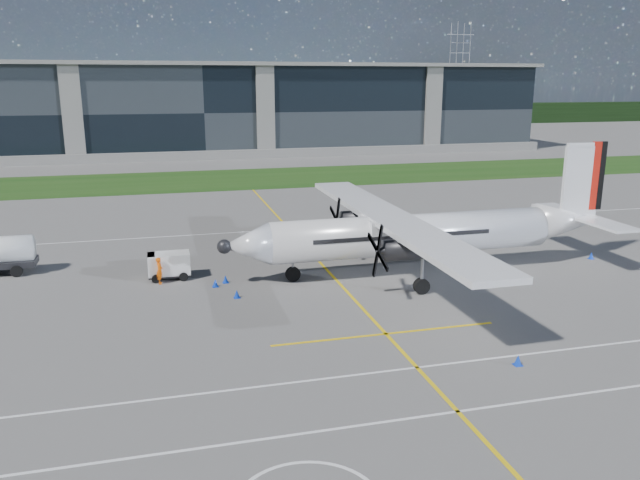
# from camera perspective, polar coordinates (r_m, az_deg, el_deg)

# --- Properties ---
(ground) EXTENTS (400.00, 400.00, 0.00)m
(ground) POSITION_cam_1_polar(r_m,az_deg,el_deg) (75.38, -8.52, 4.58)
(ground) COLOR #63615E
(ground) RESTS_ON ground
(grass_strip) EXTENTS (400.00, 18.00, 0.04)m
(grass_strip) POSITION_cam_1_polar(r_m,az_deg,el_deg) (83.23, -9.13, 5.49)
(grass_strip) COLOR #183F11
(grass_strip) RESTS_ON ground
(terminal_building) EXTENTS (120.00, 20.00, 15.00)m
(terminal_building) POSITION_cam_1_polar(r_m,az_deg,el_deg) (114.29, -10.93, 11.55)
(terminal_building) COLOR black
(terminal_building) RESTS_ON ground
(tree_line) EXTENTS (400.00, 6.00, 6.00)m
(tree_line) POSITION_cam_1_polar(r_m,az_deg,el_deg) (174.35, -12.27, 10.88)
(tree_line) COLOR black
(tree_line) RESTS_ON ground
(pylon_east) EXTENTS (9.00, 4.60, 30.00)m
(pylon_east) POSITION_cam_1_polar(r_m,az_deg,el_deg) (206.00, 12.56, 14.69)
(pylon_east) COLOR gray
(pylon_east) RESTS_ON ground
(yellow_taxiway_centerline) EXTENTS (0.20, 70.00, 0.01)m
(yellow_taxiway_centerline) POSITION_cam_1_polar(r_m,az_deg,el_deg) (46.93, -0.80, -1.20)
(yellow_taxiway_centerline) COLOR yellow
(yellow_taxiway_centerline) RESTS_ON ground
(white_lane_line) EXTENTS (90.00, 0.15, 0.01)m
(white_lane_line) POSITION_cam_1_polar(r_m,az_deg,el_deg) (24.80, 6.02, -16.20)
(white_lane_line) COLOR white
(white_lane_line) RESTS_ON ground
(turboprop_aircraft) EXTENTS (27.21, 28.22, 8.47)m
(turboprop_aircraft) POSITION_cam_1_polar(r_m,az_deg,el_deg) (42.12, 9.62, 2.71)
(turboprop_aircraft) COLOR white
(turboprop_aircraft) RESTS_ON ground
(baggage_tug) EXTENTS (2.86, 1.71, 1.71)m
(baggage_tug) POSITION_cam_1_polar(r_m,az_deg,el_deg) (41.91, -13.62, -2.31)
(baggage_tug) COLOR white
(baggage_tug) RESTS_ON ground
(ground_crew_person) EXTENTS (0.59, 0.82, 1.98)m
(ground_crew_person) POSITION_cam_1_polar(r_m,az_deg,el_deg) (40.96, -14.47, -2.56)
(ground_crew_person) COLOR #F25907
(ground_crew_person) RESTS_ON ground
(safety_cone_nose_stbd) EXTENTS (0.36, 0.36, 0.50)m
(safety_cone_nose_stbd) POSITION_cam_1_polar(r_m,az_deg,el_deg) (40.49, -8.64, -3.55)
(safety_cone_nose_stbd) COLOR #0B35C5
(safety_cone_nose_stbd) RESTS_ON ground
(safety_cone_tail) EXTENTS (0.36, 0.36, 0.50)m
(safety_cone_tail) POSITION_cam_1_polar(r_m,az_deg,el_deg) (49.47, 23.55, -1.31)
(safety_cone_tail) COLOR #0B35C5
(safety_cone_tail) RESTS_ON ground
(safety_cone_stbdwing) EXTENTS (0.36, 0.36, 0.50)m
(safety_cone_stbdwing) POSITION_cam_1_polar(r_m,az_deg,el_deg) (55.27, 1.46, 1.45)
(safety_cone_stbdwing) COLOR #0B35C5
(safety_cone_stbdwing) RESTS_ON ground
(safety_cone_nose_port) EXTENTS (0.36, 0.36, 0.50)m
(safety_cone_nose_port) POSITION_cam_1_polar(r_m,az_deg,el_deg) (37.63, -7.62, -4.91)
(safety_cone_nose_port) COLOR #0B35C5
(safety_cone_nose_port) RESTS_ON ground
(safety_cone_portwing) EXTENTS (0.36, 0.36, 0.50)m
(safety_cone_portwing) POSITION_cam_1_polar(r_m,az_deg,el_deg) (30.26, 17.65, -10.42)
(safety_cone_portwing) COLOR #0B35C5
(safety_cone_portwing) RESTS_ON ground
(safety_cone_fwd) EXTENTS (0.36, 0.36, 0.50)m
(safety_cone_fwd) POSITION_cam_1_polar(r_m,az_deg,el_deg) (39.81, -9.55, -3.90)
(safety_cone_fwd) COLOR #0B35C5
(safety_cone_fwd) RESTS_ON ground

